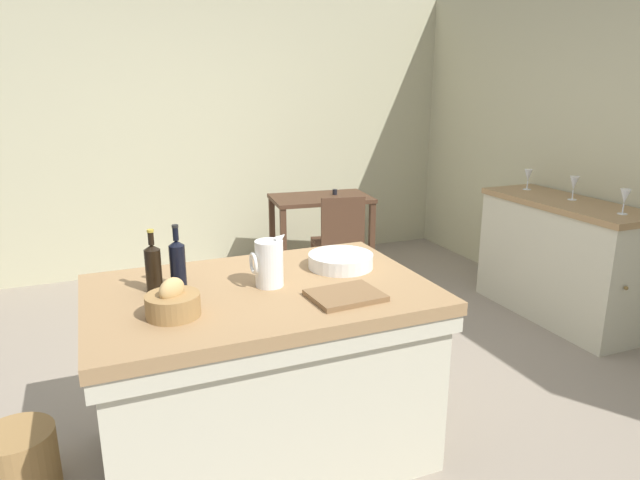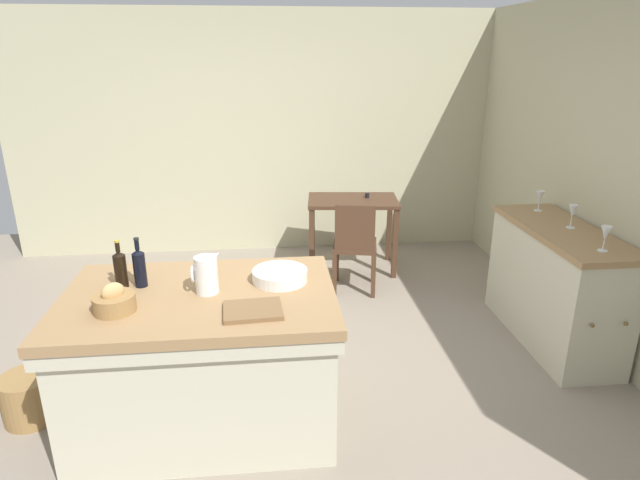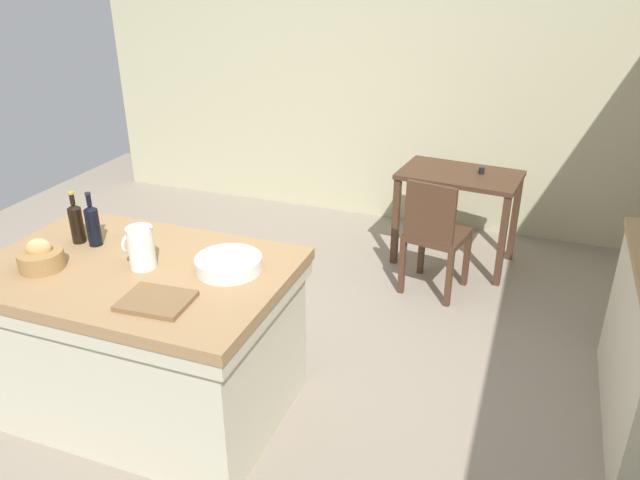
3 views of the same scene
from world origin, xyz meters
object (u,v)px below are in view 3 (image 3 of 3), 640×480
cutting_board (156,301)px  wine_bottle_dark (93,224)px  wash_bowl (229,264)px  bread_basket (41,258)px  wicker_hamper (16,330)px  island_table (144,333)px  wine_bottle_amber (76,222)px  wooden_chair (434,233)px  pitcher (141,247)px  writing_desk (459,188)px

cutting_board → wine_bottle_dark: 0.78m
wash_bowl → cutting_board: bearing=-111.7°
bread_basket → wicker_hamper: (-0.68, 0.32, -0.77)m
island_table → wash_bowl: wash_bowl is taller
cutting_board → wine_bottle_amber: bearing=152.0°
wooden_chair → wash_bowl: size_ratio=2.68×
wine_bottle_dark → wine_bottle_amber: (-0.11, -0.00, -0.00)m
wine_bottle_dark → wine_bottle_amber: wine_bottle_dark is taller
pitcher → wine_bottle_amber: size_ratio=0.89×
bread_basket → wash_bowl: bearing=18.9°
writing_desk → pitcher: (-1.23, -2.34, 0.35)m
island_table → wooden_chair: bearing=55.7°
island_table → wicker_hamper: island_table is taller
bread_basket → wine_bottle_amber: 0.32m
island_table → writing_desk: (1.28, 2.35, 0.16)m
wash_bowl → bread_basket: size_ratio=1.50×
island_table → wine_bottle_dark: 0.64m
bread_basket → wicker_hamper: 1.08m
pitcher → cutting_board: size_ratio=0.84×
bread_basket → wine_bottle_amber: (-0.04, 0.31, 0.06)m
wash_bowl → writing_desk: bearing=69.9°
island_table → wooden_chair: size_ratio=1.75×
wooden_chair → wicker_hamper: 2.84m
bread_basket → island_table: bearing=22.7°
writing_desk → cutting_board: cutting_board is taller
wash_bowl → wine_bottle_amber: wine_bottle_amber is taller
writing_desk → wine_bottle_amber: 2.83m
cutting_board → writing_desk: bearing=69.6°
cutting_board → wine_bottle_dark: (-0.65, 0.41, 0.11)m
wash_bowl → wicker_hamper: 1.74m
pitcher → wine_bottle_dark: wine_bottle_dark is taller
wash_bowl → bread_basket: (-0.88, -0.30, 0.02)m
wine_bottle_dark → wine_bottle_amber: size_ratio=1.04×
wine_bottle_amber → wash_bowl: bearing=-0.7°
island_table → writing_desk: bearing=61.4°
writing_desk → wash_bowl: wash_bowl is taller
island_table → cutting_board: 0.58m
bread_basket → cutting_board: size_ratio=0.72×
wooden_chair → island_table: bearing=-124.3°
pitcher → wash_bowl: pitcher is taller
writing_desk → wicker_hamper: writing_desk is taller
wine_bottle_amber → writing_desk: bearing=51.9°
writing_desk → wine_bottle_amber: (-1.73, -2.21, 0.35)m
writing_desk → wooden_chair: 0.60m
writing_desk → bread_basket: 3.05m
pitcher → bread_basket: pitcher is taller
wooden_chair → cutting_board: (-0.90, -2.04, 0.40)m
wash_bowl → cutting_board: wash_bowl is taller
bread_basket → wine_bottle_dark: wine_bottle_dark is taller
wooden_chair → wine_bottle_dark: (-1.55, -1.63, 0.51)m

